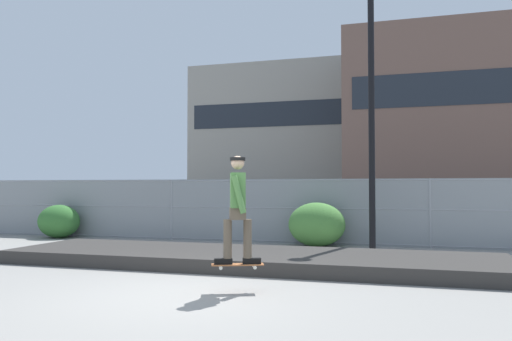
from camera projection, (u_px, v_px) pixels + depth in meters
name	position (u px, v px, depth m)	size (l,w,h in m)	color
ground_plane	(186.00, 296.00, 7.45)	(120.00, 120.00, 0.00)	gray
gravel_berm	(248.00, 258.00, 10.41)	(10.23, 2.62, 0.28)	#33302D
skateboard	(238.00, 265.00, 7.73)	(0.82, 0.49, 0.07)	#9E5B33
skater	(238.00, 203.00, 7.76)	(0.71, 0.62, 1.67)	black
chain_fence	(291.00, 211.00, 14.43)	(22.69, 0.06, 1.85)	gray
street_lamp	(371.00, 76.00, 12.83)	(0.44, 0.44, 7.23)	black
parked_car_near	(253.00, 208.00, 18.88)	(4.44, 2.03, 1.66)	#566B4C
library_building	(290.00, 137.00, 55.88)	(19.75, 11.39, 14.46)	gray
office_block	(470.00, 124.00, 43.22)	(20.12, 15.63, 14.16)	brown
shrub_left	(59.00, 221.00, 16.01)	(1.36, 1.12, 1.05)	#336B2D
shrub_center	(317.00, 225.00, 13.67)	(1.55, 1.27, 1.20)	#477F38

